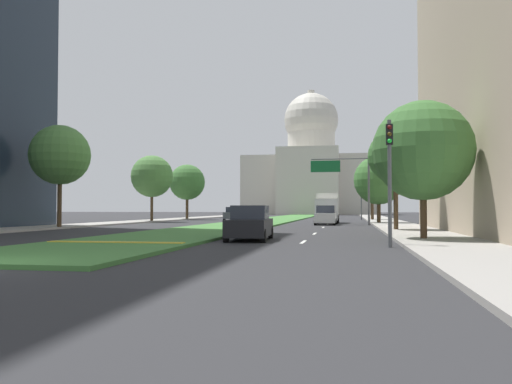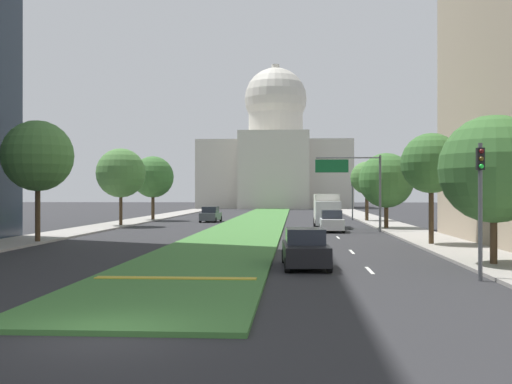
{
  "view_description": "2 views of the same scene",
  "coord_description": "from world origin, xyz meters",
  "px_view_note": "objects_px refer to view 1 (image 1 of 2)",
  "views": [
    {
      "loc": [
        9.77,
        -12.3,
        1.6
      ],
      "look_at": [
        -2.68,
        57.69,
        3.79
      ],
      "focal_mm": 36.88,
      "sensor_mm": 36.0,
      "label": 1
    },
    {
      "loc": [
        4.43,
        -13.84,
        3.32
      ],
      "look_at": [
        -0.49,
        63.0,
        3.43
      ],
      "focal_mm": 42.9,
      "sensor_mm": 36.0,
      "label": 2
    }
  ],
  "objects_px": {
    "capitol_building": "(311,171)",
    "street_tree_right_distant": "(372,182)",
    "street_tree_right_mid": "(395,157)",
    "sedan_distant": "(234,214)",
    "street_tree_right_near": "(423,151)",
    "street_tree_right_far": "(379,180)",
    "sedan_midblock": "(326,216)",
    "traffic_light_far_right": "(361,196)",
    "sedan_lead_stopped": "(250,224)",
    "box_truck_delivery": "(327,207)",
    "overhead_guide_sign": "(346,176)",
    "street_tree_left_mid": "(60,155)",
    "traffic_light_near_right": "(390,166)",
    "street_tree_left_far": "(152,176)",
    "street_tree_left_distant": "(187,182)"
  },
  "relations": [
    {
      "from": "traffic_light_near_right",
      "to": "box_truck_delivery",
      "type": "height_order",
      "value": "traffic_light_near_right"
    },
    {
      "from": "street_tree_right_near",
      "to": "street_tree_left_far",
      "type": "height_order",
      "value": "street_tree_left_far"
    },
    {
      "from": "sedan_distant",
      "to": "street_tree_left_distant",
      "type": "bearing_deg",
      "value": 160.41
    },
    {
      "from": "street_tree_left_distant",
      "to": "sedan_midblock",
      "type": "distance_m",
      "value": 28.34
    },
    {
      "from": "traffic_light_far_right",
      "to": "street_tree_left_far",
      "type": "height_order",
      "value": "street_tree_left_far"
    },
    {
      "from": "street_tree_right_far",
      "to": "traffic_light_near_right",
      "type": "bearing_deg",
      "value": -92.31
    },
    {
      "from": "capitol_building",
      "to": "street_tree_right_distant",
      "type": "relative_size",
      "value": 4.81
    },
    {
      "from": "capitol_building",
      "to": "street_tree_left_far",
      "type": "distance_m",
      "value": 80.56
    },
    {
      "from": "traffic_light_near_right",
      "to": "sedan_lead_stopped",
      "type": "distance_m",
      "value": 7.95
    },
    {
      "from": "overhead_guide_sign",
      "to": "box_truck_delivery",
      "type": "xyz_separation_m",
      "value": [
        -2.08,
        6.52,
        -2.97
      ]
    },
    {
      "from": "street_tree_right_near",
      "to": "street_tree_right_far",
      "type": "distance_m",
      "value": 28.25
    },
    {
      "from": "capitol_building",
      "to": "street_tree_left_mid",
      "type": "bearing_deg",
      "value": -97.12
    },
    {
      "from": "overhead_guide_sign",
      "to": "street_tree_right_distant",
      "type": "distance_m",
      "value": 19.27
    },
    {
      "from": "sedan_distant",
      "to": "traffic_light_far_right",
      "type": "bearing_deg",
      "value": 18.14
    },
    {
      "from": "street_tree_right_near",
      "to": "street_tree_left_far",
      "type": "distance_m",
      "value": 40.55
    },
    {
      "from": "sedan_distant",
      "to": "traffic_light_near_right",
      "type": "bearing_deg",
      "value": -70.09
    },
    {
      "from": "street_tree_left_distant",
      "to": "street_tree_right_distant",
      "type": "xyz_separation_m",
      "value": [
        25.19,
        -0.83,
        -0.19
      ]
    },
    {
      "from": "traffic_light_far_right",
      "to": "street_tree_right_near",
      "type": "distance_m",
      "value": 46.81
    },
    {
      "from": "street_tree_right_far",
      "to": "sedan_lead_stopped",
      "type": "relative_size",
      "value": 1.5
    },
    {
      "from": "sedan_midblock",
      "to": "sedan_distant",
      "type": "xyz_separation_m",
      "value": [
        -12.73,
        16.97,
        -0.04
      ]
    },
    {
      "from": "street_tree_right_mid",
      "to": "traffic_light_near_right",
      "type": "bearing_deg",
      "value": -95.71
    },
    {
      "from": "capitol_building",
      "to": "box_truck_delivery",
      "type": "bearing_deg",
      "value": -84.67
    },
    {
      "from": "traffic_light_far_right",
      "to": "street_tree_right_mid",
      "type": "relative_size",
      "value": 0.74
    },
    {
      "from": "box_truck_delivery",
      "to": "capitol_building",
      "type": "bearing_deg",
      "value": 95.33
    },
    {
      "from": "traffic_light_far_right",
      "to": "overhead_guide_sign",
      "type": "xyz_separation_m",
      "value": [
        -1.87,
        -22.67,
        1.33
      ]
    },
    {
      "from": "overhead_guide_sign",
      "to": "street_tree_left_mid",
      "type": "height_order",
      "value": "street_tree_left_mid"
    },
    {
      "from": "street_tree_left_mid",
      "to": "street_tree_left_far",
      "type": "xyz_separation_m",
      "value": [
        -0.27,
        20.05,
        -0.46
      ]
    },
    {
      "from": "capitol_building",
      "to": "overhead_guide_sign",
      "type": "distance_m",
      "value": 87.13
    },
    {
      "from": "street_tree_right_mid",
      "to": "sedan_distant",
      "type": "height_order",
      "value": "street_tree_right_mid"
    },
    {
      "from": "traffic_light_near_right",
      "to": "street_tree_left_distant",
      "type": "relative_size",
      "value": 0.67
    },
    {
      "from": "street_tree_left_distant",
      "to": "street_tree_right_distant",
      "type": "relative_size",
      "value": 1.11
    },
    {
      "from": "capitol_building",
      "to": "sedan_distant",
      "type": "height_order",
      "value": "capitol_building"
    },
    {
      "from": "street_tree_left_far",
      "to": "street_tree_right_distant",
      "type": "height_order",
      "value": "street_tree_left_far"
    },
    {
      "from": "traffic_light_far_right",
      "to": "box_truck_delivery",
      "type": "xyz_separation_m",
      "value": [
        -3.95,
        -16.15,
        -1.64
      ]
    },
    {
      "from": "street_tree_right_mid",
      "to": "box_truck_delivery",
      "type": "distance_m",
      "value": 20.81
    },
    {
      "from": "traffic_light_far_right",
      "to": "sedan_lead_stopped",
      "type": "bearing_deg",
      "value": -97.82
    },
    {
      "from": "traffic_light_far_right",
      "to": "street_tree_right_distant",
      "type": "distance_m",
      "value": 4.24
    },
    {
      "from": "traffic_light_far_right",
      "to": "street_tree_right_far",
      "type": "relative_size",
      "value": 0.75
    },
    {
      "from": "street_tree_right_far",
      "to": "sedan_midblock",
      "type": "distance_m",
      "value": 7.4
    },
    {
      "from": "street_tree_right_mid",
      "to": "sedan_midblock",
      "type": "xyz_separation_m",
      "value": [
        -5.39,
        13.52,
        -4.3
      ]
    },
    {
      "from": "street_tree_left_distant",
      "to": "capitol_building",
      "type": "bearing_deg",
      "value": 79.36
    },
    {
      "from": "street_tree_left_far",
      "to": "sedan_distant",
      "type": "distance_m",
      "value": 13.42
    },
    {
      "from": "sedan_distant",
      "to": "sedan_midblock",
      "type": "bearing_deg",
      "value": -53.13
    },
    {
      "from": "traffic_light_near_right",
      "to": "street_tree_right_far",
      "type": "height_order",
      "value": "street_tree_right_far"
    },
    {
      "from": "street_tree_left_mid",
      "to": "street_tree_right_mid",
      "type": "bearing_deg",
      "value": -0.54
    },
    {
      "from": "capitol_building",
      "to": "traffic_light_far_right",
      "type": "bearing_deg",
      "value": -79.86
    },
    {
      "from": "sedan_lead_stopped",
      "to": "sedan_distant",
      "type": "distance_m",
      "value": 43.17
    },
    {
      "from": "box_truck_delivery",
      "to": "street_tree_left_far",
      "type": "bearing_deg",
      "value": 178.54
    },
    {
      "from": "street_tree_left_mid",
      "to": "street_tree_right_distant",
      "type": "height_order",
      "value": "street_tree_left_mid"
    },
    {
      "from": "street_tree_right_mid",
      "to": "street_tree_left_far",
      "type": "height_order",
      "value": "street_tree_left_far"
    }
  ]
}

